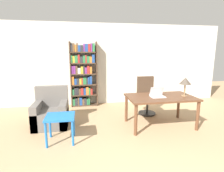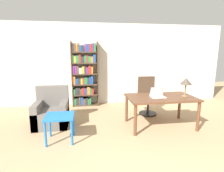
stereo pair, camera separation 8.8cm
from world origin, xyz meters
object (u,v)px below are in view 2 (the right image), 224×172
at_px(office_chair, 147,97).
at_px(armchair, 52,113).
at_px(bookshelf, 84,74).
at_px(laptop, 157,95).
at_px(table_lamp, 186,82).
at_px(desk, 161,100).
at_px(side_table_blue, 60,120).

distance_m(office_chair, armchair, 2.63).
bearing_deg(bookshelf, office_chair, -30.89).
height_order(laptop, table_lamp, table_lamp).
bearing_deg(desk, office_chair, 89.76).
xyz_separation_m(armchair, bookshelf, (0.79, 1.51, 0.75)).
height_order(table_lamp, office_chair, table_lamp).
bearing_deg(desk, armchair, 169.72).
distance_m(armchair, bookshelf, 1.86).
bearing_deg(laptop, bookshelf, 130.33).
bearing_deg(laptop, armchair, 168.92).
relative_size(table_lamp, side_table_blue, 0.81).
height_order(side_table_blue, bookshelf, bookshelf).
xyz_separation_m(desk, table_lamp, (0.58, -0.06, 0.44)).
bearing_deg(table_lamp, office_chair, 120.71).
bearing_deg(laptop, office_chair, 83.97).
xyz_separation_m(desk, armchair, (-2.58, 0.47, -0.34)).
distance_m(laptop, table_lamp, 0.73).
bearing_deg(armchair, desk, -10.28).
xyz_separation_m(side_table_blue, armchair, (-0.32, 0.86, -0.14)).
height_order(office_chair, armchair, office_chair).
relative_size(desk, laptop, 4.83).
bearing_deg(bookshelf, desk, -47.87).
height_order(laptop, side_table_blue, laptop).
bearing_deg(office_chair, armchair, -170.36).
bearing_deg(side_table_blue, office_chair, 29.81).
bearing_deg(laptop, table_lamp, -3.16).
bearing_deg(armchair, side_table_blue, -69.88).
relative_size(side_table_blue, armchair, 0.59).
xyz_separation_m(laptop, armchair, (-2.49, 0.49, -0.48)).
xyz_separation_m(laptop, table_lamp, (0.67, -0.04, 0.30)).
bearing_deg(table_lamp, armchair, 170.57).
xyz_separation_m(office_chair, bookshelf, (-1.80, 1.07, 0.56)).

